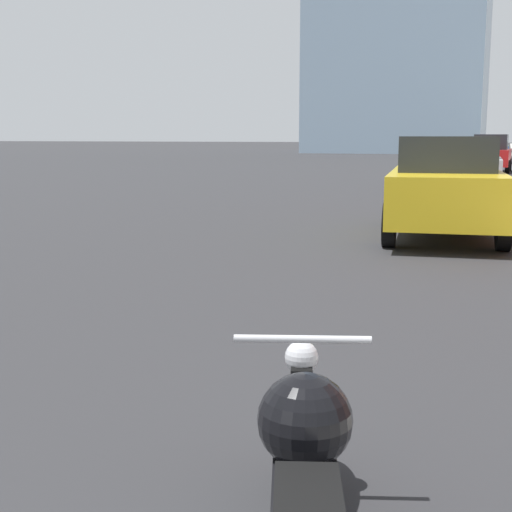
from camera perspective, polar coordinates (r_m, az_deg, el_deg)
name	(u,v)px	position (r m, az deg, el deg)	size (l,w,h in m)	color
motorcycle	(306,509)	(2.65, 4.00, -19.56)	(0.96, 2.46, 0.82)	black
parked_car_yellow	(445,186)	(12.49, 14.90, 5.44)	(2.21, 4.68, 1.69)	gold
parked_car_silver	(473,164)	(24.81, 16.99, 7.08)	(1.97, 4.07, 1.56)	#BCBCC1
parked_car_red	(491,154)	(35.82, 18.27, 7.77)	(1.93, 3.99, 1.77)	red
parked_car_blue	(494,149)	(48.54, 18.52, 8.14)	(1.84, 4.00, 1.79)	#1E3899
parked_car_green	(497,148)	(58.92, 18.76, 8.21)	(1.78, 4.49, 1.56)	#1E6B33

